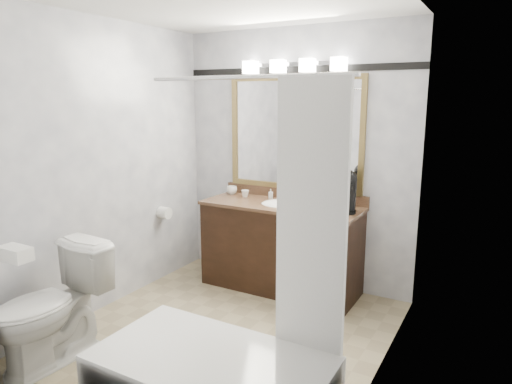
% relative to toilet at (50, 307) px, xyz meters
% --- Properties ---
extents(room, '(2.42, 2.62, 2.52)m').
position_rel_toilet_xyz_m(room, '(0.83, 0.91, 0.84)').
color(room, '#9A8B68').
rests_on(room, ground).
extents(vanity, '(1.53, 0.58, 0.97)m').
position_rel_toilet_xyz_m(vanity, '(0.83, 1.93, 0.03)').
color(vanity, black).
rests_on(vanity, ground).
extents(mirror, '(1.40, 0.04, 1.10)m').
position_rel_toilet_xyz_m(mirror, '(0.83, 2.20, 1.09)').
color(mirror, olive).
rests_on(mirror, room).
extents(vanity_light_bar, '(1.02, 0.14, 0.12)m').
position_rel_toilet_xyz_m(vanity_light_bar, '(0.83, 2.14, 1.72)').
color(vanity_light_bar, silver).
rests_on(vanity_light_bar, room).
extents(accent_stripe, '(2.40, 0.01, 0.06)m').
position_rel_toilet_xyz_m(accent_stripe, '(0.83, 2.21, 1.69)').
color(accent_stripe, black).
rests_on(accent_stripe, room).
extents(bathtub, '(1.30, 0.75, 1.96)m').
position_rel_toilet_xyz_m(bathtub, '(1.38, 0.01, -0.13)').
color(bathtub, white).
rests_on(bathtub, ground).
extents(tp_roll, '(0.11, 0.12, 0.12)m').
position_rel_toilet_xyz_m(tp_roll, '(-0.31, 1.58, 0.29)').
color(tp_roll, white).
rests_on(tp_roll, room).
extents(toilet, '(0.51, 0.83, 0.82)m').
position_rel_toilet_xyz_m(toilet, '(0.00, 0.00, 0.00)').
color(toilet, white).
rests_on(toilet, ground).
extents(tissue_box, '(0.22, 0.12, 0.09)m').
position_rel_toilet_xyz_m(tissue_box, '(0.00, -0.21, 0.46)').
color(tissue_box, white).
rests_on(tissue_box, toilet).
extents(coffee_maker, '(0.19, 0.24, 0.37)m').
position_rel_toilet_xyz_m(coffee_maker, '(1.46, 1.96, 0.63)').
color(coffee_maker, black).
rests_on(coffee_maker, vanity).
extents(cup_left, '(0.14, 0.14, 0.08)m').
position_rel_toilet_xyz_m(cup_left, '(0.18, 2.08, 0.48)').
color(cup_left, white).
rests_on(cup_left, vanity).
extents(cup_right, '(0.08, 0.08, 0.07)m').
position_rel_toilet_xyz_m(cup_right, '(0.37, 2.04, 0.47)').
color(cup_right, white).
rests_on(cup_right, vanity).
extents(soap_bottle_a, '(0.06, 0.06, 0.09)m').
position_rel_toilet_xyz_m(soap_bottle_a, '(0.62, 2.11, 0.48)').
color(soap_bottle_a, white).
rests_on(soap_bottle_a, vanity).
extents(soap_bottle_b, '(0.08, 0.08, 0.08)m').
position_rel_toilet_xyz_m(soap_bottle_b, '(1.08, 2.10, 0.48)').
color(soap_bottle_b, white).
rests_on(soap_bottle_b, vanity).
extents(soap_bar, '(0.08, 0.06, 0.02)m').
position_rel_toilet_xyz_m(soap_bar, '(0.99, 2.05, 0.45)').
color(soap_bar, beige).
rests_on(soap_bar, vanity).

